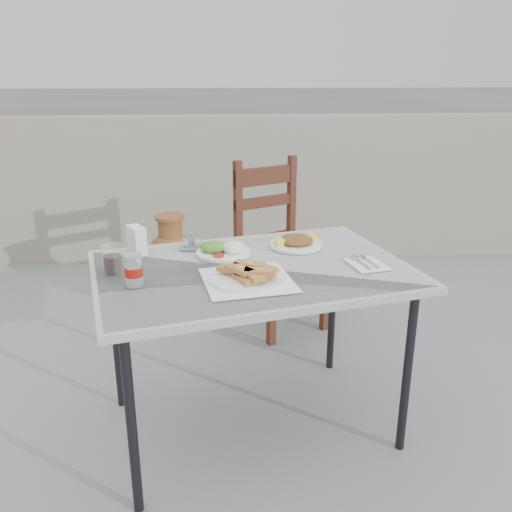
{
  "coord_description": "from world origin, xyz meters",
  "views": [
    {
      "loc": [
        -0.24,
        -2.02,
        1.58
      ],
      "look_at": [
        -0.09,
        0.15,
        0.82
      ],
      "focal_mm": 38.0,
      "sensor_mm": 36.0,
      "label": 1
    }
  ],
  "objects": [
    {
      "name": "soda_can",
      "position": [
        -0.57,
        -0.07,
        0.85
      ],
      "size": [
        0.07,
        0.07,
        0.12
      ],
      "color": "silver",
      "rests_on": "cafe_table"
    },
    {
      "name": "pide_plate",
      "position": [
        -0.14,
        -0.05,
        0.82
      ],
      "size": [
        0.39,
        0.39,
        0.07
      ],
      "rotation": [
        0.0,
        0.0,
        0.18
      ],
      "color": "white",
      "rests_on": "cafe_table"
    },
    {
      "name": "ground",
      "position": [
        0.0,
        0.0,
        0.0
      ],
      "size": [
        80.0,
        80.0,
        0.0
      ],
      "primitive_type": "plane",
      "color": "slate",
      "rests_on": "ground"
    },
    {
      "name": "napkin_holder",
      "position": [
        -0.61,
        0.3,
        0.85
      ],
      "size": [
        0.1,
        0.12,
        0.13
      ],
      "rotation": [
        0.0,
        0.0,
        0.54
      ],
      "color": "white",
      "rests_on": "cafe_table"
    },
    {
      "name": "cafe_table",
      "position": [
        -0.11,
        0.1,
        0.73
      ],
      "size": [
        1.47,
        1.17,
        0.79
      ],
      "rotation": [
        0.0,
        0.0,
        0.25
      ],
      "color": "black",
      "rests_on": "ground"
    },
    {
      "name": "terracotta_urn",
      "position": [
        -0.57,
        1.42,
        0.31
      ],
      "size": [
        0.38,
        0.38,
        0.66
      ],
      "color": "brown",
      "rests_on": "ground"
    },
    {
      "name": "condiment_caddy",
      "position": [
        -0.37,
        0.36,
        0.81
      ],
      "size": [
        0.11,
        0.09,
        0.08
      ],
      "rotation": [
        0.0,
        0.0,
        -0.04
      ],
      "color": "#B7B8BE",
      "rests_on": "cafe_table"
    },
    {
      "name": "chair",
      "position": [
        0.12,
        1.17,
        0.54
      ],
      "size": [
        0.62,
        0.62,
        1.05
      ],
      "rotation": [
        0.0,
        0.0,
        0.46
      ],
      "color": "#3A1B0F",
      "rests_on": "ground"
    },
    {
      "name": "salad_chopped_plate",
      "position": [
        0.11,
        0.36,
        0.81
      ],
      "size": [
        0.25,
        0.25,
        0.05
      ],
      "color": "white",
      "rests_on": "cafe_table"
    },
    {
      "name": "cutlery_napkin",
      "position": [
        0.37,
        0.1,
        0.79
      ],
      "size": [
        0.18,
        0.21,
        0.01
      ],
      "rotation": [
        0.0,
        0.0,
        0.22
      ],
      "color": "white",
      "rests_on": "cafe_table"
    },
    {
      "name": "back_wall",
      "position": [
        0.0,
        2.5,
        0.6
      ],
      "size": [
        6.0,
        0.25,
        1.2
      ],
      "primitive_type": "cube",
      "color": "gray",
      "rests_on": "ground"
    },
    {
      "name": "salad_rice_plate",
      "position": [
        -0.23,
        0.27,
        0.81
      ],
      "size": [
        0.24,
        0.24,
        0.06
      ],
      "color": "white",
      "rests_on": "cafe_table"
    },
    {
      "name": "cola_glass",
      "position": [
        -0.68,
        0.08,
        0.84
      ],
      "size": [
        0.08,
        0.08,
        0.12
      ],
      "color": "white",
      "rests_on": "cafe_table"
    }
  ]
}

